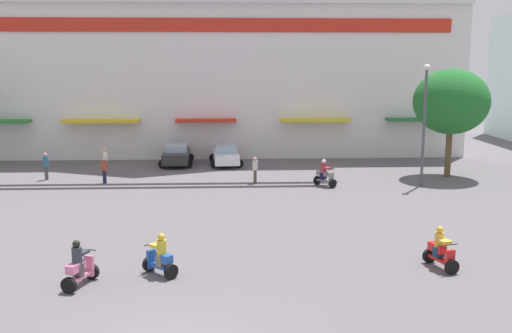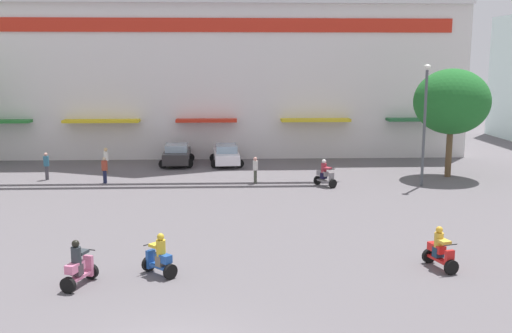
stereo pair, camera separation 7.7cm
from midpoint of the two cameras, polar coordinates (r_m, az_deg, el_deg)
ground_plane at (r=27.39m, az=-5.63°, el=-5.13°), size 128.00×128.00×0.00m
colonial_building at (r=49.49m, az=-4.39°, el=12.92°), size 38.55×16.54×21.95m
plaza_tree_1 at (r=38.62m, az=18.44°, el=5.95°), size 4.66×4.51×6.75m
parked_car_0 at (r=41.71m, az=-7.59°, el=1.17°), size 2.43×4.13×1.46m
parked_car_1 at (r=41.40m, az=-2.84°, el=1.15°), size 2.44×4.23×1.43m
scooter_rider_0 at (r=20.51m, az=-9.20°, el=-8.72°), size 1.29×1.29×1.50m
scooter_rider_1 at (r=20.12m, az=-16.65°, el=-9.27°), size 0.97×1.53×1.58m
scooter_rider_3 at (r=34.51m, az=6.74°, el=-0.84°), size 1.24×1.44×1.58m
scooter_rider_5 at (r=21.87m, az=17.44°, el=-7.83°), size 0.90×1.51×1.50m
pedestrian_1 at (r=38.34m, az=-19.54°, el=0.20°), size 0.36×0.36×1.68m
pedestrian_2 at (r=35.05m, az=-0.00°, el=-0.14°), size 0.34×0.34×1.60m
pedestrian_3 at (r=36.26m, az=-14.36°, el=-0.18°), size 0.48×0.48×1.58m
pedestrian_4 at (r=39.40m, az=-14.23°, el=0.76°), size 0.37×0.37×1.68m
streetlamp_near at (r=35.25m, az=16.06°, el=4.68°), size 0.40×0.40×7.02m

